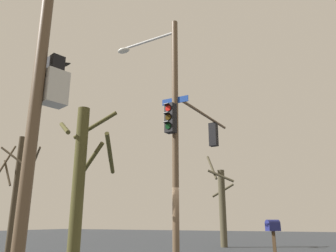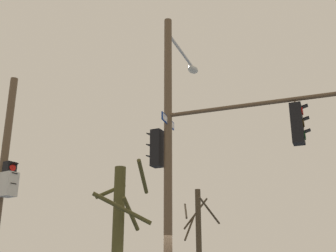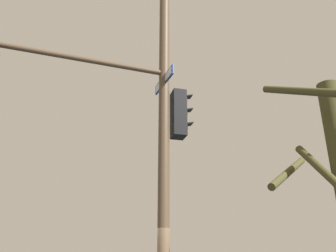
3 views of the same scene
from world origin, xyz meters
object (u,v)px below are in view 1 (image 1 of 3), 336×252
object	(u,v)px
bare_tree_behind_pole	(15,189)
bare_tree_corner	(222,204)
mailbox	(273,229)
bare_tree_across_street	(81,177)

from	to	relation	value
bare_tree_behind_pole	bare_tree_corner	world-z (taller)	bare_tree_corner
mailbox	bare_tree_across_street	xyz separation A→B (m)	(-5.42, -3.15, 1.61)
bare_tree_across_street	bare_tree_corner	size ratio (longest dim) A/B	1.01
mailbox	bare_tree_corner	xyz separation A→B (m)	(-3.60, 6.86, 1.20)
bare_tree_behind_pole	bare_tree_corner	size ratio (longest dim) A/B	0.98
mailbox	bare_tree_corner	bearing A→B (deg)	-16.94
mailbox	bare_tree_behind_pole	distance (m)	10.56
bare_tree_behind_pole	bare_tree_across_street	size ratio (longest dim) A/B	0.97
mailbox	bare_tree_behind_pole	xyz separation A→B (m)	(-10.35, -1.39, 1.57)
mailbox	bare_tree_behind_pole	world-z (taller)	bare_tree_behind_pole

